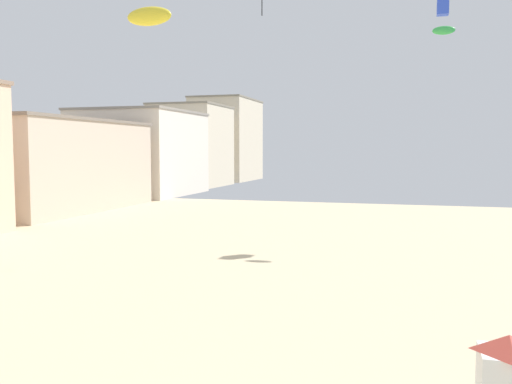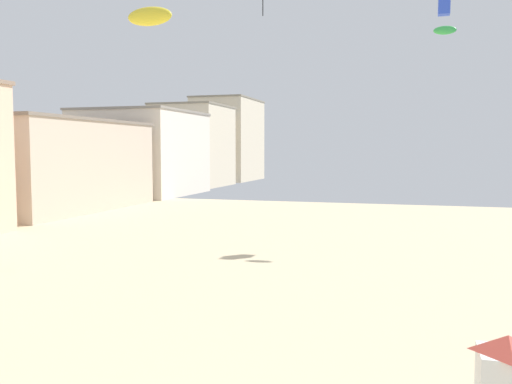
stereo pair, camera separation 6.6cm
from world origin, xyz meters
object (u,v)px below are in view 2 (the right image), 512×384
object	(u,v)px
lifeguard_stand	(507,370)
kite_green_parafoil	(445,30)
kite_blue_box	(444,6)
kite_yellow_parafoil	(150,16)

from	to	relation	value
lifeguard_stand	kite_green_parafoil	distance (m)	30.08
lifeguard_stand	kite_blue_box	distance (m)	33.23
kite_green_parafoil	lifeguard_stand	bearing A→B (deg)	-89.61
kite_yellow_parafoil	lifeguard_stand	bearing A→B (deg)	-38.09
lifeguard_stand	kite_blue_box	xyz separation A→B (m)	(-0.18, 29.86, 14.58)
kite_blue_box	kite_green_parafoil	bearing A→B (deg)	-90.17
kite_blue_box	kite_yellow_parafoil	bearing A→B (deg)	-123.69
kite_green_parafoil	kite_yellow_parafoil	bearing A→B (deg)	-127.29
kite_blue_box	kite_yellow_parafoil	distance (m)	23.86
lifeguard_stand	kite_blue_box	bearing A→B (deg)	80.71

